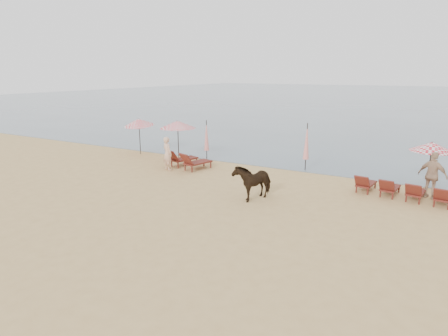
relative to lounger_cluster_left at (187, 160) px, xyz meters
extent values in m
plane|color=tan|center=(3.79, -7.79, -0.46)|extent=(120.00, 120.00, 0.00)
cube|color=#51606B|center=(3.79, 72.21, -0.46)|extent=(160.00, 140.00, 0.06)
cube|color=maroon|center=(-0.49, 0.40, -0.09)|extent=(1.09, 1.63, 0.09)
cube|color=maroon|center=(-0.72, -0.36, 0.21)|extent=(0.80, 0.67, 0.65)
cube|color=maroon|center=(0.63, 0.06, -0.09)|extent=(1.09, 1.63, 0.09)
cube|color=maroon|center=(0.40, -0.70, 0.21)|extent=(0.80, 0.67, 0.65)
cube|color=maroon|center=(9.11, 0.47, -0.15)|extent=(0.76, 1.33, 0.07)
cube|color=maroon|center=(9.02, -0.20, 0.10)|extent=(0.64, 0.49, 0.55)
cube|color=maroon|center=(10.09, 0.33, -0.15)|extent=(0.76, 1.33, 0.07)
cube|color=maroon|center=(10.00, -0.34, 0.10)|extent=(0.64, 0.49, 0.55)
cube|color=maroon|center=(11.07, 0.20, -0.15)|extent=(0.76, 1.33, 0.07)
cube|color=maroon|center=(10.98, -0.47, 0.10)|extent=(0.64, 0.49, 0.55)
cube|color=maroon|center=(12.06, 0.06, -0.15)|extent=(0.76, 1.33, 0.07)
cube|color=maroon|center=(11.96, -0.61, 0.10)|extent=(0.64, 0.49, 0.55)
cylinder|color=black|center=(-1.57, 1.37, 0.61)|extent=(0.05, 0.05, 2.16)
cone|color=red|center=(-1.57, 1.37, 1.64)|extent=(2.06, 2.06, 0.44)
sphere|color=black|center=(-1.57, 1.37, 1.84)|extent=(0.08, 0.08, 0.08)
cylinder|color=black|center=(-4.66, 1.55, 0.57)|extent=(0.05, 0.05, 2.08)
cone|color=red|center=(-4.66, 1.55, 1.57)|extent=(1.84, 1.87, 0.62)
sphere|color=black|center=(-4.66, 1.55, 1.76)|extent=(0.08, 0.08, 0.08)
cylinder|color=black|center=(11.43, 1.87, 0.53)|extent=(0.04, 0.04, 1.99)
cone|color=red|center=(11.43, 1.87, 1.48)|extent=(1.77, 1.77, 0.40)
sphere|color=black|center=(11.43, 1.87, 1.66)|extent=(0.07, 0.07, 0.07)
cylinder|color=black|center=(-0.12, 2.19, 0.71)|extent=(0.05, 0.05, 2.35)
cone|color=red|center=(-0.12, 2.19, 0.99)|extent=(0.29, 0.29, 1.76)
cylinder|color=black|center=(5.73, 2.60, 0.79)|extent=(0.05, 0.05, 2.51)
cone|color=red|center=(5.73, 2.60, 1.09)|extent=(0.31, 0.31, 1.89)
imported|color=black|center=(5.17, -2.84, 0.28)|extent=(1.30, 1.92, 1.48)
imported|color=#E0AB8C|center=(-0.71, -0.81, 0.42)|extent=(0.76, 0.64, 1.78)
imported|color=tan|center=(11.58, 0.68, 0.51)|extent=(1.23, 0.86, 1.94)
camera|label=1|loc=(11.21, -16.26, 4.59)|focal=30.00mm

